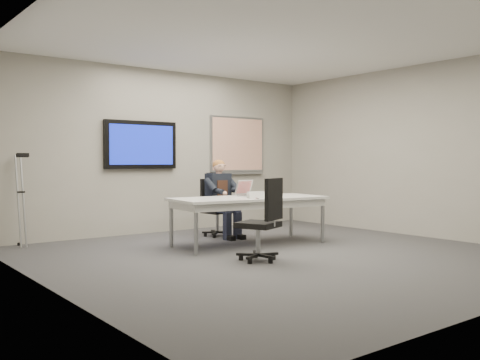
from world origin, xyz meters
TOP-DOWN VIEW (x-y plane):
  - floor at (0.00, 0.00)m, footprint 6.00×6.00m
  - ceiling at (0.00, 0.00)m, footprint 6.00×6.00m
  - wall_back at (0.00, 3.00)m, footprint 6.00×0.02m
  - wall_left at (-3.00, 0.00)m, footprint 0.02×6.00m
  - wall_right at (3.00, 0.00)m, footprint 0.02×6.00m
  - conference_table at (0.22, 0.95)m, footprint 2.36×1.20m
  - tv_display at (-0.50, 2.95)m, footprint 1.30×0.09m
  - whiteboard at (1.55, 2.97)m, footprint 1.25×0.08m
  - office_chair_far at (0.36, 1.99)m, footprint 0.47×0.47m
  - office_chair_near at (-0.47, -0.16)m, footprint 0.64×0.64m
  - seated_person at (0.36, 1.76)m, footprint 0.39×0.67m
  - crutch at (-2.48, 2.79)m, footprint 0.30×0.61m
  - laptop at (0.36, 1.15)m, footprint 0.38×0.38m
  - name_tent at (0.14, 0.69)m, footprint 0.26×0.11m
  - pen at (0.09, 0.59)m, footprint 0.07×0.13m

SIDE VIEW (x-z plane):
  - floor at x=0.00m, z-range -0.01..0.01m
  - office_chair_far at x=0.36m, z-range -0.18..0.76m
  - office_chair_near at x=-0.47m, z-range -0.19..0.83m
  - seated_person at x=0.36m, z-range -0.12..1.13m
  - conference_table at x=0.22m, z-range 0.27..0.97m
  - crutch at x=-2.48m, z-range -0.02..1.39m
  - pen at x=0.09m, z-range 0.70..0.71m
  - name_tent at x=0.14m, z-range 0.70..0.80m
  - laptop at x=0.36m, z-range 0.64..0.88m
  - wall_back at x=0.00m, z-range 0.00..2.80m
  - wall_left at x=-3.00m, z-range 0.00..2.80m
  - wall_right at x=3.00m, z-range 0.00..2.80m
  - tv_display at x=-0.50m, z-range 1.10..1.90m
  - whiteboard at x=1.55m, z-range 0.98..2.08m
  - ceiling at x=0.00m, z-range 2.79..2.81m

